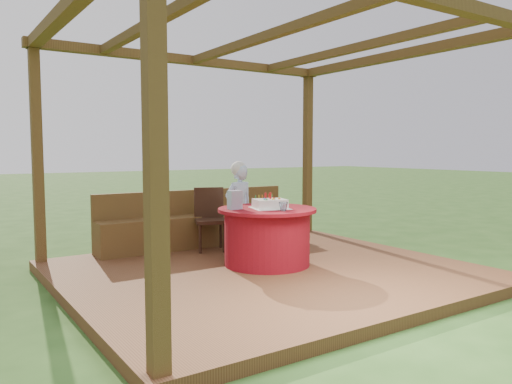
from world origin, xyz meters
TOP-DOWN VIEW (x-y plane):
  - ground at (0.00, 0.00)m, footprint 60.00×60.00m
  - deck at (0.00, 0.00)m, footprint 4.50×4.00m
  - pergola at (0.00, 0.00)m, footprint 4.50×4.00m
  - bench at (0.00, 1.72)m, footprint 3.00×0.42m
  - table at (0.11, 0.17)m, footprint 1.18×1.18m
  - chair at (-0.02, 1.37)m, footprint 0.53×0.53m
  - elderly_woman at (0.27, 1.09)m, footprint 0.46×0.33m
  - birthday_cake at (0.12, 0.13)m, footprint 0.52×0.52m
  - gift_bag at (-0.28, 0.28)m, footprint 0.16×0.11m
  - drinking_glass at (0.10, -0.16)m, footprint 0.14×0.14m

SIDE VIEW (x-z plane):
  - ground at x=0.00m, z-range 0.00..0.00m
  - deck at x=0.00m, z-range 0.00..0.12m
  - bench at x=0.00m, z-range -0.02..0.79m
  - table at x=0.11m, z-range 0.13..0.81m
  - chair at x=-0.02m, z-range 0.16..1.02m
  - elderly_woman at x=0.27m, z-range 0.13..1.36m
  - drinking_glass at x=0.10m, z-range 0.81..0.91m
  - birthday_cake at x=0.12m, z-range 0.77..0.96m
  - gift_bag at x=-0.28m, z-range 0.81..1.03m
  - pergola at x=0.00m, z-range 1.05..3.77m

